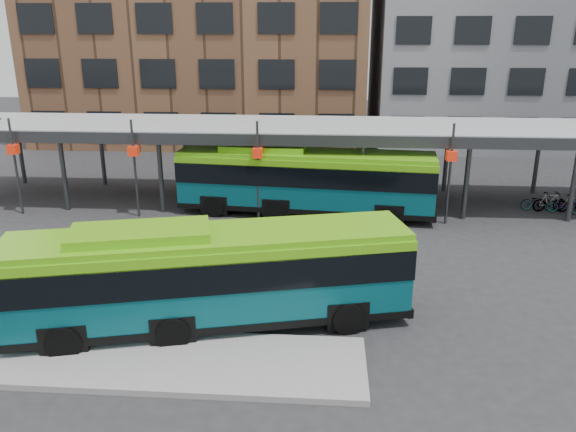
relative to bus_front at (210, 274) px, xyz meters
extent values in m
plane|color=#28282B|center=(3.19, 0.74, -1.74)|extent=(120.00, 120.00, 0.00)
cube|color=gray|center=(-2.31, -2.26, -1.65)|extent=(14.00, 3.00, 0.18)
cube|color=#999B9E|center=(3.19, 13.74, 2.26)|extent=(40.00, 6.00, 0.35)
cube|color=#383A3D|center=(3.19, 10.74, 2.11)|extent=(40.00, 0.15, 0.55)
cylinder|color=#383A3D|center=(-14.81, 16.24, 0.16)|extent=(0.24, 0.24, 3.80)
cylinder|color=#383A3D|center=(-9.81, 11.24, 0.16)|extent=(0.24, 0.24, 3.80)
cylinder|color=#383A3D|center=(-9.81, 16.24, 0.16)|extent=(0.24, 0.24, 3.80)
cylinder|color=#383A3D|center=(-4.81, 11.24, 0.16)|extent=(0.24, 0.24, 3.80)
cylinder|color=#383A3D|center=(-4.81, 16.24, 0.16)|extent=(0.24, 0.24, 3.80)
cylinder|color=#383A3D|center=(0.19, 11.24, 0.16)|extent=(0.24, 0.24, 3.80)
cylinder|color=#383A3D|center=(0.19, 16.24, 0.16)|extent=(0.24, 0.24, 3.80)
cylinder|color=#383A3D|center=(5.19, 11.24, 0.16)|extent=(0.24, 0.24, 3.80)
cylinder|color=#383A3D|center=(5.19, 16.24, 0.16)|extent=(0.24, 0.24, 3.80)
cylinder|color=#383A3D|center=(10.19, 11.24, 0.16)|extent=(0.24, 0.24, 3.80)
cylinder|color=#383A3D|center=(10.19, 16.24, 0.16)|extent=(0.24, 0.24, 3.80)
cylinder|color=#383A3D|center=(15.19, 11.24, 0.16)|extent=(0.24, 0.24, 3.80)
cylinder|color=#383A3D|center=(15.19, 16.24, 0.16)|extent=(0.24, 0.24, 3.80)
cylinder|color=#383A3D|center=(-11.81, 10.44, 0.66)|extent=(0.12, 0.12, 4.80)
cube|color=red|center=(-11.81, 10.44, 1.56)|extent=(0.45, 0.45, 0.45)
cylinder|color=#383A3D|center=(-5.81, 10.44, 0.66)|extent=(0.12, 0.12, 4.80)
cube|color=red|center=(-5.81, 10.44, 1.56)|extent=(0.45, 0.45, 0.45)
cylinder|color=#383A3D|center=(0.19, 10.44, 0.66)|extent=(0.12, 0.12, 4.80)
cube|color=red|center=(0.19, 10.44, 1.56)|extent=(0.45, 0.45, 0.45)
cylinder|color=#383A3D|center=(9.19, 10.44, 0.66)|extent=(0.12, 0.12, 4.80)
cube|color=red|center=(9.19, 10.44, 1.56)|extent=(0.45, 0.45, 0.45)
cube|color=brown|center=(-6.81, 32.74, 9.26)|extent=(26.00, 14.00, 22.00)
cube|color=slate|center=(19.19, 32.74, 8.26)|extent=(24.00, 14.00, 20.00)
cube|color=#074B55|center=(0.05, 0.01, -0.13)|extent=(12.28, 5.36, 2.51)
cube|color=black|center=(0.05, 0.01, 0.37)|extent=(12.34, 5.43, 0.95)
cube|color=#62B712|center=(0.05, 0.01, 1.22)|extent=(12.26, 5.26, 0.20)
cube|color=#62B712|center=(-1.90, -0.48, 1.42)|extent=(4.33, 2.73, 0.35)
cube|color=black|center=(0.05, 0.01, -1.26)|extent=(12.35, 5.43, 0.24)
cylinder|color=black|center=(4.23, -0.20, -1.23)|extent=(1.05, 0.54, 1.00)
cylinder|color=black|center=(3.64, 2.18, -1.23)|extent=(1.05, 0.54, 1.00)
cylinder|color=black|center=(-0.82, -1.47, -1.23)|extent=(1.05, 0.54, 1.00)
cylinder|color=black|center=(-1.42, 0.91, -1.23)|extent=(1.05, 0.54, 1.00)
cylinder|color=black|center=(-3.74, -2.20, -1.23)|extent=(1.05, 0.54, 1.00)
cylinder|color=black|center=(-4.34, 0.17, -1.23)|extent=(1.05, 0.54, 1.00)
cube|color=#074B55|center=(2.42, 11.49, -0.07)|extent=(12.69, 3.86, 2.60)
cube|color=black|center=(2.42, 11.49, 0.45)|extent=(12.75, 3.93, 0.99)
cube|color=#62B712|center=(2.42, 11.49, 1.33)|extent=(12.68, 3.76, 0.21)
cube|color=#62B712|center=(0.35, 11.70, 1.54)|extent=(4.33, 2.29, 0.36)
cube|color=black|center=(2.42, 11.49, -1.25)|extent=(12.76, 3.93, 0.25)
cylinder|color=black|center=(6.43, 9.80, -1.22)|extent=(1.07, 0.42, 1.04)
cylinder|color=black|center=(6.69, 12.32, -1.22)|extent=(1.07, 0.42, 1.04)
cylinder|color=black|center=(1.04, 10.35, -1.22)|extent=(1.07, 0.42, 1.04)
cylinder|color=black|center=(1.30, 12.88, -1.22)|extent=(1.07, 0.42, 1.04)
cylinder|color=black|center=(-2.06, 10.67, -1.22)|extent=(1.07, 0.42, 1.04)
cylinder|color=black|center=(-1.80, 13.19, -1.22)|extent=(1.07, 0.42, 1.04)
imported|color=slate|center=(14.30, 12.85, -1.28)|extent=(1.74, 0.64, 0.91)
imported|color=slate|center=(14.81, 12.75, -1.22)|extent=(1.79, 0.77, 1.04)
imported|color=slate|center=(15.47, 12.43, -1.28)|extent=(1.82, 1.05, 0.90)
imported|color=slate|center=(15.92, 12.67, -1.27)|extent=(1.57, 0.49, 0.94)
camera|label=1|loc=(3.53, -15.45, 7.05)|focal=35.00mm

